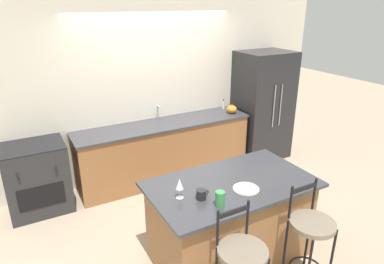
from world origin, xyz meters
name	(u,v)px	position (x,y,z in m)	size (l,w,h in m)	color
ground_plane	(175,187)	(0.00, 0.00, 0.00)	(18.00, 18.00, 0.00)	tan
wall_back	(154,90)	(0.00, 0.69, 1.35)	(6.00, 0.07, 2.70)	beige
back_counter	(164,150)	(0.00, 0.37, 0.46)	(2.72, 0.67, 0.92)	#936038
sink_faucet	(158,111)	(0.00, 0.57, 1.05)	(0.02, 0.13, 0.22)	#ADAFB5
kitchen_island	(230,220)	(-0.14, -1.62, 0.46)	(1.71, 0.99, 0.91)	#936038
refrigerator	(262,106)	(1.85, 0.31, 0.93)	(0.89, 0.74, 1.86)	#232326
oven_range	(37,178)	(-1.84, 0.36, 0.47)	(0.77, 0.64, 0.94)	#28282B
bar_stool_near	(241,263)	(-0.53, -2.34, 0.62)	(0.42, 0.42, 1.10)	black
bar_stool_far	(310,234)	(0.25, -2.34, 0.62)	(0.42, 0.42, 1.10)	black
dinner_plate	(246,189)	(-0.09, -1.80, 0.92)	(0.26, 0.26, 0.02)	beige
wine_glass	(180,184)	(-0.73, -1.62, 1.06)	(0.07, 0.07, 0.20)	white
coffee_mug	(201,194)	(-0.56, -1.73, 0.96)	(0.13, 0.10, 0.10)	#232326
tumbler_cup	(220,199)	(-0.47, -1.91, 0.99)	(0.09, 0.09, 0.14)	#3D934C
pumpkin_decoration	(232,109)	(1.18, 0.27, 0.98)	(0.17, 0.17, 0.15)	orange
soap_bottle	(223,105)	(1.19, 0.53, 0.99)	(0.05, 0.05, 0.17)	silver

